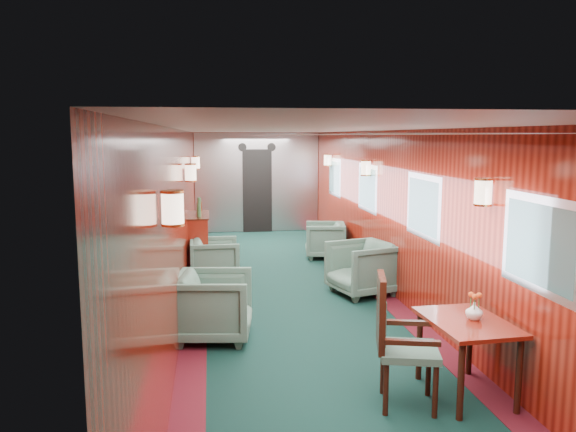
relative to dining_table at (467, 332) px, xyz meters
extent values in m
plane|color=black|center=(-1.11, 3.09, -0.59)|extent=(12.00, 12.00, 0.00)
cube|color=beige|center=(-1.11, 3.09, 1.76)|extent=(3.00, 12.00, 0.10)
cube|color=beige|center=(-1.11, 3.09, 1.77)|extent=(1.20, 12.00, 0.06)
cube|color=maroon|center=(-1.11, 9.09, 0.61)|extent=(3.00, 0.10, 2.40)
cube|color=maroon|center=(-2.61, 3.09, 0.61)|extent=(0.10, 12.00, 2.40)
cube|color=maroon|center=(0.39, 3.09, 0.61)|extent=(0.10, 12.00, 2.40)
cube|color=#440D16|center=(-2.46, 3.09, -0.59)|extent=(0.30, 12.00, 0.01)
cube|color=#440D16|center=(0.24, 3.09, -0.59)|extent=(0.30, 12.00, 0.01)
cube|color=#A3A5AA|center=(-1.11, 9.01, 0.61)|extent=(2.98, 0.12, 2.38)
cube|color=black|center=(-1.11, 8.93, 0.41)|extent=(0.70, 0.06, 2.00)
cylinder|color=black|center=(-1.46, 8.94, 1.46)|extent=(0.20, 0.04, 0.20)
cylinder|color=black|center=(-0.76, 8.94, 1.46)|extent=(0.20, 0.04, 0.20)
cube|color=silver|center=(0.38, -0.41, 0.86)|extent=(0.02, 1.10, 0.80)
cube|color=slate|center=(0.37, -0.41, 0.86)|extent=(0.01, 0.96, 0.66)
cube|color=silver|center=(0.38, 2.09, 0.86)|extent=(0.02, 1.10, 0.80)
cube|color=slate|center=(0.37, 2.09, 0.86)|extent=(0.01, 0.96, 0.66)
cube|color=silver|center=(0.38, 4.59, 0.86)|extent=(0.02, 1.10, 0.80)
cube|color=slate|center=(0.37, 4.59, 0.86)|extent=(0.01, 0.96, 0.66)
cube|color=silver|center=(0.38, 7.09, 0.86)|extent=(0.02, 1.10, 0.80)
cube|color=slate|center=(0.37, 7.09, 0.86)|extent=(0.01, 0.96, 0.66)
cylinder|color=#FFE8C6|center=(-2.51, -0.41, 1.21)|extent=(0.16, 0.16, 0.24)
cylinder|color=#C08136|center=(-2.51, -0.41, 1.09)|extent=(0.17, 0.17, 0.02)
cylinder|color=#FFE8C6|center=(0.29, 0.39, 1.21)|extent=(0.16, 0.16, 0.24)
cylinder|color=#C08136|center=(0.29, 0.39, 1.09)|extent=(0.17, 0.17, 0.02)
cylinder|color=#FFE8C6|center=(-2.51, 3.59, 1.21)|extent=(0.16, 0.16, 0.24)
cylinder|color=#C08136|center=(-2.51, 3.59, 1.09)|extent=(0.17, 0.17, 0.02)
cylinder|color=#FFE8C6|center=(0.29, 4.39, 1.21)|extent=(0.16, 0.16, 0.24)
cylinder|color=#C08136|center=(0.29, 4.39, 1.09)|extent=(0.17, 0.17, 0.02)
cylinder|color=#FFE8C6|center=(-2.51, 6.59, 1.21)|extent=(0.16, 0.16, 0.24)
cylinder|color=#C08136|center=(-2.51, 6.59, 1.09)|extent=(0.17, 0.17, 0.02)
cylinder|color=#FFE8C6|center=(0.29, 7.39, 1.21)|extent=(0.16, 0.16, 0.24)
cylinder|color=#C08136|center=(0.29, 7.39, 1.09)|extent=(0.17, 0.17, 0.02)
cube|color=maroon|center=(0.00, 0.00, 0.09)|extent=(0.71, 0.97, 0.04)
cylinder|color=black|center=(-0.24, -0.42, -0.26)|extent=(0.06, 0.06, 0.66)
cylinder|color=black|center=(0.28, -0.39, -0.26)|extent=(0.06, 0.06, 0.66)
cylinder|color=black|center=(-0.28, 0.39, -0.26)|extent=(0.06, 0.06, 0.66)
cylinder|color=black|center=(0.24, 0.42, -0.26)|extent=(0.06, 0.06, 0.66)
cube|color=#1B3F37|center=(-0.57, -0.11, -0.10)|extent=(0.59, 0.59, 0.06)
cube|color=black|center=(-0.81, -0.05, 0.24)|extent=(0.16, 0.45, 0.64)
cube|color=#1B3F37|center=(-0.79, -0.05, 0.18)|extent=(0.10, 0.34, 0.38)
cube|color=black|center=(-0.63, -0.34, 0.07)|extent=(0.45, 0.16, 0.04)
cube|color=black|center=(-0.52, 0.13, 0.07)|extent=(0.45, 0.16, 0.04)
cylinder|color=black|center=(-0.82, -0.25, -0.36)|extent=(0.05, 0.05, 0.46)
cylinder|color=black|center=(-0.43, -0.35, -0.36)|extent=(0.05, 0.05, 0.46)
cylinder|color=black|center=(-0.72, 0.14, -0.36)|extent=(0.05, 0.05, 0.46)
cylinder|color=black|center=(-0.33, 0.04, -0.36)|extent=(0.05, 0.05, 0.46)
cube|color=maroon|center=(-2.45, 5.03, -0.10)|extent=(0.33, 1.10, 0.99)
cube|color=black|center=(-2.44, 5.03, 0.40)|extent=(0.35, 1.12, 0.02)
cylinder|color=#28512E|center=(-2.43, 4.76, 0.52)|extent=(0.07, 0.07, 0.22)
cylinder|color=#28512E|center=(-2.43, 5.14, 0.55)|extent=(0.06, 0.06, 0.28)
cylinder|color=#C08136|center=(-2.43, 5.36, 0.50)|extent=(0.08, 0.08, 0.18)
imported|color=silver|center=(0.06, 0.01, 0.19)|extent=(0.16, 0.16, 0.16)
imported|color=#1B3F37|center=(-2.22, 1.75, -0.20)|extent=(0.96, 0.94, 0.78)
imported|color=#1B3F37|center=(-2.18, 4.30, -0.24)|extent=(0.79, 0.77, 0.70)
imported|color=#1B3F37|center=(-0.05, 3.30, -0.20)|extent=(1.07, 1.05, 0.78)
imported|color=#1B3F37|center=(-0.08, 5.85, -0.25)|extent=(0.86, 0.85, 0.68)
camera|label=1|loc=(-2.24, -4.52, 1.73)|focal=35.00mm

